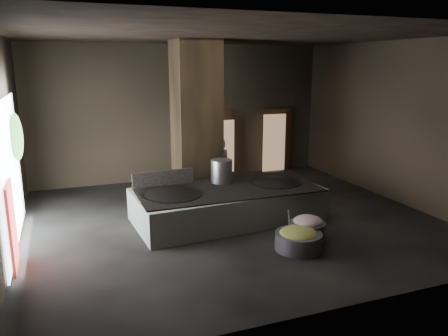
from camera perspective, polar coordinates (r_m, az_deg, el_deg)
name	(u,v)px	position (r m, az deg, el deg)	size (l,w,h in m)	color
floor	(231,221)	(11.21, 0.89, -6.92)	(10.00, 9.00, 0.10)	black
ceiling	(231,33)	(10.53, 0.98, 17.25)	(10.00, 9.00, 0.10)	black
back_wall	(182,113)	(14.92, -5.55, 7.21)	(10.00, 0.10, 4.50)	black
front_wall	(344,175)	(6.69, 15.41, -0.86)	(10.00, 0.10, 4.50)	black
left_wall	(0,145)	(9.97, -27.20, 2.72)	(0.10, 9.00, 4.50)	black
right_wall	(397,122)	(13.32, 21.67, 5.59)	(0.10, 9.00, 4.50)	black
pillar	(196,123)	(12.31, -3.65, 5.94)	(1.20, 1.20, 4.50)	black
hearth_platform	(227,204)	(11.07, 0.42, -4.73)	(4.59, 2.19, 0.80)	silver
platform_cap	(227,188)	(10.95, 0.42, -2.66)	(4.49, 2.15, 0.03)	black
wok_left	(171,197)	(10.50, -6.90, -3.82)	(1.45, 1.45, 0.40)	black
wok_left_rim	(171,194)	(10.48, -6.91, -3.46)	(1.48, 1.48, 0.05)	black
wok_right	(274,185)	(11.54, 6.60, -2.23)	(1.35, 1.35, 0.38)	black
wok_right_rim	(274,183)	(11.52, 6.61, -1.90)	(1.38, 1.38, 0.05)	black
stock_pot	(221,171)	(11.38, -0.33, -0.39)	(0.56, 0.56, 0.60)	#B1B4B9
splash_guard	(163,178)	(11.18, -7.92, -1.30)	(1.60, 0.06, 0.40)	black
cook	(220,166)	(13.17, -0.56, 0.26)	(0.62, 0.40, 1.70)	#965C4C
veg_basin	(298,241)	(9.52, 9.68, -9.41)	(1.00, 1.00, 0.37)	slate
veg_fill	(299,234)	(9.46, 9.72, -8.48)	(0.82, 0.82, 0.25)	olive
ladle	(289,223)	(9.43, 8.52, -7.18)	(0.03, 0.03, 0.79)	#B1B4B9
meat_basin	(308,231)	(10.00, 10.86, -8.13)	(0.78, 0.78, 0.43)	slate
meat_fill	(308,221)	(9.92, 10.92, -6.85)	(0.64, 0.64, 0.25)	#A56463
doorway_near	(216,144)	(15.34, -1.03, 3.10)	(1.18, 0.08, 2.38)	black
doorway_near_glow	(224,147)	(15.19, -0.06, 2.81)	(0.78, 0.04, 1.84)	#8C6647
doorway_far	(277,140)	(16.30, 6.96, 3.61)	(1.18, 0.08, 2.38)	black
doorway_far_glow	(274,143)	(16.05, 6.56, 3.29)	(0.88, 0.04, 2.08)	#8C6647
left_opening	(10,173)	(10.28, -26.15, -0.60)	(0.04, 4.20, 3.10)	white
pavilion_sliver	(12,227)	(9.23, -25.93, -6.93)	(0.05, 0.90, 1.70)	maroon
tree_silhouette	(16,137)	(11.24, -25.49, 3.69)	(0.28, 1.10, 1.10)	#194714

